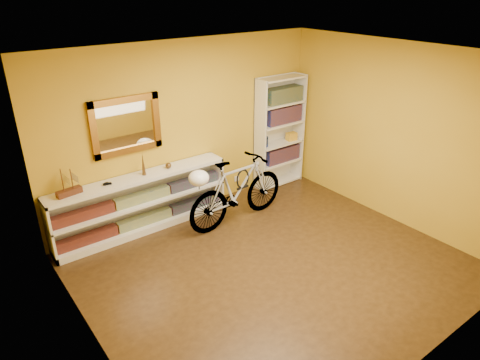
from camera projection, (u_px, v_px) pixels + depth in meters
floor at (273, 266)px, 5.55m from camera, size 4.50×4.00×0.01m
ceiling at (281, 57)px, 4.45m from camera, size 4.50×4.00×0.01m
back_wall at (187, 129)px, 6.45m from camera, size 4.50×0.01×2.60m
left_wall at (82, 236)px, 3.77m from camera, size 0.01×4.00×2.60m
right_wall at (394, 134)px, 6.24m from camera, size 0.01×4.00×2.60m
gilt_mirror at (126, 126)px, 5.80m from camera, size 0.98×0.06×0.78m
wall_socket at (237, 179)px, 7.37m from camera, size 0.09×0.02×0.09m
console_unit at (142, 203)px, 6.19m from camera, size 2.60×0.35×0.85m
cd_row_lower at (145, 219)px, 6.28m from camera, size 2.50×0.13×0.14m
cd_row_upper at (142, 197)px, 6.13m from camera, size 2.50×0.13×0.14m
model_ship at (67, 181)px, 5.41m from camera, size 0.33×0.16×0.38m
toy_car at (107, 185)px, 5.76m from camera, size 0.00×0.00×0.00m
bronze_ornament at (143, 164)px, 5.98m from camera, size 0.06×0.06×0.32m
decorative_orb at (168, 166)px, 6.24m from camera, size 0.09×0.09×0.09m
bookcase at (279, 132)px, 7.42m from camera, size 0.90×0.30×1.90m
book_row_a at (281, 154)px, 7.61m from camera, size 0.70×0.22×0.26m
book_row_b at (282, 114)px, 7.31m from camera, size 0.70×0.22×0.28m
book_row_c at (283, 95)px, 7.17m from camera, size 0.70×0.22×0.25m
travel_mug at (266, 142)px, 7.27m from camera, size 0.08×0.08×0.18m
red_tin at (271, 99)px, 7.07m from camera, size 0.15×0.15×0.18m
yellow_bag at (291, 136)px, 7.57m from camera, size 0.19×0.13×0.14m
bicycle at (237, 190)px, 6.37m from camera, size 0.53×1.76×1.03m
helmet at (199, 178)px, 5.82m from camera, size 0.29×0.27×0.21m
u_lock at (243, 179)px, 6.37m from camera, size 0.23×0.02×0.23m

